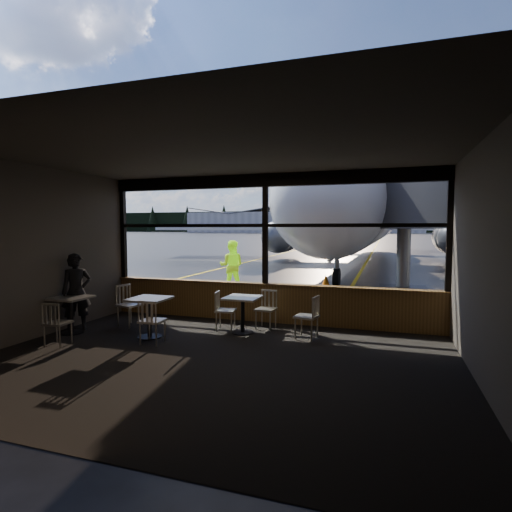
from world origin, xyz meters
The scene contains 32 objects.
ground_plane centered at (0.00, 120.00, 0.00)m, with size 520.00×520.00×0.00m, color black.
carpet_floor centered at (0.00, -3.00, 0.01)m, with size 8.00×6.00×0.01m, color black.
ceiling centered at (0.00, -3.00, 3.50)m, with size 8.00×6.00×0.04m, color #38332D.
wall_left centered at (-4.00, -3.00, 1.75)m, with size 0.04×6.00×3.50m, color #453E37.
wall_right centered at (4.00, -3.00, 1.75)m, with size 0.04×6.00×3.50m, color #453E37.
wall_back centered at (0.00, -6.00, 1.75)m, with size 8.00×0.04×3.50m, color #453E37.
window_sill centered at (0.00, 0.00, 0.45)m, with size 8.00×0.28×0.90m, color brown.
window_header centered at (0.00, 0.00, 3.35)m, with size 8.00×0.18×0.30m, color black.
mullion_left centered at (-3.95, 0.00, 2.20)m, with size 0.12×0.12×2.60m, color black.
mullion_centre centered at (0.00, 0.00, 2.20)m, with size 0.12×0.12×2.60m, color black.
mullion_right centered at (3.95, 0.00, 2.20)m, with size 0.12×0.12×2.60m, color black.
window_transom centered at (0.00, 0.00, 2.30)m, with size 8.00×0.10×0.08m, color black.
airliner centered at (1.24, 19.47, 5.82)m, with size 31.75×38.10×11.64m, color white, non-canonical shape.
jet_bridge centered at (3.60, 5.50, 2.41)m, with size 9.02×11.03×4.81m, color #28282B, non-canonical shape.
cafe_table_near centered at (-0.15, -1.15, 0.39)m, with size 0.71×0.71×0.79m, color #ADA89F, non-canonical shape.
cafe_table_mid centered at (-1.84, -2.07, 0.41)m, with size 0.75×0.75×0.82m, color #ADA89F, non-canonical shape.
cafe_table_left centered at (-3.60, -2.30, 0.39)m, with size 0.72×0.72×0.79m, color gray, non-canonical shape.
chair_near_e centered at (1.22, -1.16, 0.45)m, with size 0.49×0.49×0.89m, color beige, non-canonical shape.
chair_near_w centered at (-0.59, -1.04, 0.43)m, with size 0.47×0.47×0.86m, color #B8B3A6, non-canonical shape.
chair_near_n centered at (0.21, -0.65, 0.43)m, with size 0.47×0.47×0.86m, color #B0AC9F, non-canonical shape.
chair_mid_s centered at (-1.54, -2.42, 0.44)m, with size 0.48×0.48×0.88m, color #B2ACA1, non-canonical shape.
chair_mid_w centered at (-2.82, -1.36, 0.48)m, with size 0.52×0.52×0.95m, color beige, non-canonical shape.
chair_left_s centered at (-3.19, -3.09, 0.43)m, with size 0.47×0.47×0.86m, color #ADA89C, non-canonical shape.
passenger centered at (-3.70, -2.02, 0.84)m, with size 0.62×0.40×1.69m, color black.
ground_crew centered at (-2.48, 4.10, 0.90)m, with size 0.88×0.68×1.80m, color #BFF219.
cone_nose centered at (0.49, 6.61, 0.21)m, with size 0.31×0.31×0.43m, color #F05D07.
hangar_left centered at (-70.00, 180.00, 5.50)m, with size 45.00×18.00×11.00m, color silver, non-canonical shape.
hangar_mid centered at (0.00, 185.00, 5.00)m, with size 38.00×15.00×10.00m, color silver, non-canonical shape.
fuel_tank_a centered at (-30.00, 182.00, 3.00)m, with size 8.00×8.00×6.00m, color silver.
fuel_tank_b centered at (-20.00, 182.00, 3.00)m, with size 8.00×8.00×6.00m, color silver.
fuel_tank_c centered at (-10.00, 182.00, 3.00)m, with size 8.00×8.00×6.00m, color silver.
treeline centered at (0.00, 210.00, 6.00)m, with size 360.00×3.00×12.00m, color black.
Camera 1 is at (2.72, -9.01, 2.24)m, focal length 28.00 mm.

